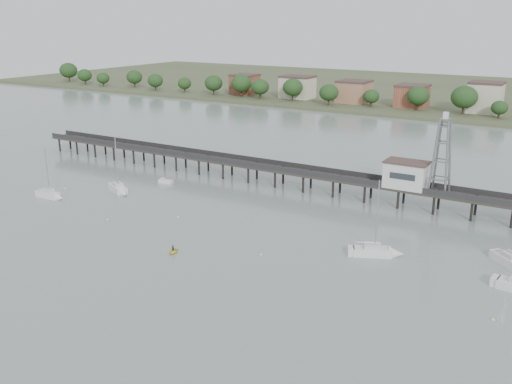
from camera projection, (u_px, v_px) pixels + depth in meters
ground_plane at (88, 297)px, 77.21m from camera, size 500.00×500.00×0.00m
pier at (293, 171)px, 125.19m from camera, size 150.00×5.00×5.50m
pier_building at (406, 174)px, 112.01m from camera, size 8.40×5.40×5.30m
lattice_tower at (442, 156)px, 107.49m from camera, size 3.20×3.20×15.50m
sailboat_a at (52, 195)px, 118.80m from camera, size 6.74×2.11×11.22m
sailboat_b at (120, 190)px, 122.49m from camera, size 7.96×5.42×12.85m
sailboat_c at (380, 252)px, 90.22m from camera, size 8.19×5.48×13.17m
white_tender at (165, 181)px, 129.89m from camera, size 3.45×1.95×1.26m
yellow_dinghy at (173, 253)px, 91.63m from camera, size 1.77×0.89×2.38m
dinghy_occupant at (173, 253)px, 91.63m from camera, size 0.79×1.16×0.26m
mooring_buoys at (223, 235)px, 99.02m from camera, size 91.26×14.93×0.39m
far_shore at (467, 94)px, 272.80m from camera, size 500.00×170.00×10.40m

